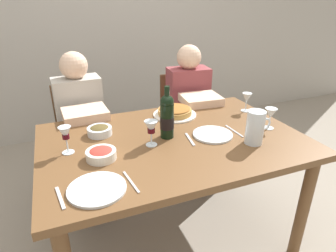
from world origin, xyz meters
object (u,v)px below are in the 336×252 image
(chair_left, at_px, (81,130))
(wine_glass_left_diner, at_px, (151,128))
(dining_table, at_px, (173,152))
(salad_bowl, at_px, (101,154))
(chair_right, at_px, (182,116))
(olive_bowl, at_px, (100,130))
(diner_left, at_px, (84,128))
(wine_bottle, at_px, (167,116))
(wine_glass_centre, at_px, (65,134))
(wine_glass_spare, at_px, (271,114))
(wine_glass_right_diner, at_px, (247,98))
(water_pitcher, at_px, (255,129))
(dinner_plate_left_setting, at_px, (213,134))
(baked_tart, at_px, (175,111))
(dinner_plate_right_setting, at_px, (97,189))
(diner_right, at_px, (192,113))

(chair_left, bearing_deg, wine_glass_left_diner, 105.38)
(dining_table, distance_m, chair_left, 1.02)
(salad_bowl, relative_size, chair_right, 0.18)
(chair_right, bearing_deg, olive_bowl, 43.13)
(dining_table, bearing_deg, diner_left, 123.82)
(wine_bottle, relative_size, wine_glass_centre, 2.05)
(dining_table, distance_m, chair_right, 1.00)
(dining_table, height_order, wine_glass_spare, wine_glass_spare)
(olive_bowl, distance_m, wine_glass_centre, 0.26)
(dining_table, relative_size, wine_glass_right_diner, 11.19)
(water_pitcher, distance_m, olive_bowl, 0.90)
(wine_glass_spare, bearing_deg, water_pitcher, -148.90)
(dining_table, xyz_separation_m, chair_right, (0.46, 0.87, -0.17))
(salad_bowl, bearing_deg, dinner_plate_left_setting, 2.10)
(wine_bottle, distance_m, wine_glass_centre, 0.56)
(wine_glass_right_diner, bearing_deg, diner_left, 157.22)
(dining_table, height_order, wine_glass_left_diner, wine_glass_left_diner)
(olive_bowl, bearing_deg, water_pitcher, -28.55)
(dining_table, distance_m, wine_glass_centre, 0.62)
(baked_tart, distance_m, dinner_plate_left_setting, 0.38)
(dining_table, bearing_deg, water_pitcher, -29.38)
(dinner_plate_right_setting, bearing_deg, olive_bowl, 78.97)
(water_pitcher, distance_m, chair_left, 1.45)
(water_pitcher, relative_size, baked_tart, 0.64)
(chair_left, bearing_deg, salad_bowl, 88.46)
(salad_bowl, distance_m, wine_glass_spare, 1.04)
(wine_glass_left_diner, bearing_deg, chair_right, 56.26)
(dining_table, distance_m, water_pitcher, 0.49)
(wine_bottle, relative_size, dinner_plate_left_setting, 1.31)
(olive_bowl, bearing_deg, baked_tart, 12.08)
(dinner_plate_right_setting, bearing_deg, diner_right, 45.95)
(olive_bowl, xyz_separation_m, wine_glass_left_diner, (0.24, -0.24, 0.07))
(dining_table, bearing_deg, diner_right, 55.14)
(water_pitcher, distance_m, chair_right, 1.15)
(wine_glass_right_diner, height_order, wine_glass_spare, wine_glass_right_diner)
(wine_glass_spare, height_order, dinner_plate_right_setting, wine_glass_spare)
(olive_bowl, height_order, wine_glass_spare, wine_glass_spare)
(wine_bottle, bearing_deg, wine_glass_spare, -11.12)
(dinner_plate_left_setting, xyz_separation_m, dinner_plate_right_setting, (-0.72, -0.28, 0.00))
(dinner_plate_left_setting, bearing_deg, chair_right, 76.24)
(baked_tart, relative_size, wine_glass_left_diner, 2.06)
(dining_table, bearing_deg, wine_glass_centre, 175.29)
(diner_left, distance_m, diner_right, 0.88)
(wine_glass_left_diner, relative_size, chair_left, 0.17)
(dinner_plate_right_setting, height_order, chair_left, chair_left)
(water_pitcher, relative_size, dinner_plate_right_setting, 0.76)
(wine_glass_spare, bearing_deg, chair_right, 98.86)
(salad_bowl, bearing_deg, diner_right, 39.28)
(dining_table, relative_size, wine_bottle, 4.87)
(wine_glass_spare, bearing_deg, olive_bowl, 163.24)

